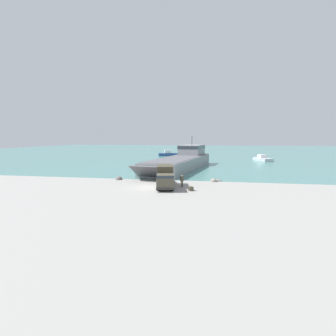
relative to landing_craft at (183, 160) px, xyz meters
The scene contains 12 objects.
ground_plane 24.70m from the landing_craft, 94.55° to the right, with size 240.00×240.00×0.00m, color gray.
water_surface 72.24m from the landing_craft, 91.55° to the left, with size 240.00×180.00×0.01m, color #477F7A.
landing_craft is the anchor object (origin of this frame).
military_truck 24.03m from the landing_craft, 89.21° to the right, with size 3.70×7.37×3.07m.
soldier_on_ramp 23.55m from the landing_craft, 83.42° to the right, with size 0.49×0.47×1.73m.
moored_boat_a 38.30m from the landing_craft, 104.56° to the left, with size 8.45×4.90×2.20m.
moored_boat_b 30.81m from the landing_craft, 45.46° to the left, with size 5.01×7.88×1.85m.
cargo_crate 26.09m from the landing_craft, 80.81° to the right, with size 0.55×0.66×0.55m, color #4C4738.
shoreline_rock_a 19.54m from the landing_craft, 65.08° to the right, with size 0.59×0.59×0.59m, color gray.
shoreline_rock_b 19.25m from the landing_craft, 65.94° to the right, with size 0.76×0.76×0.76m, color gray.
shoreline_rock_c 20.69m from the landing_craft, 114.53° to the right, with size 1.17×1.17×1.17m, color #66605B.
shoreline_rock_d 19.48m from the landing_craft, 68.42° to the right, with size 1.08×1.08×1.08m, color gray.
Camera 1 is at (9.08, -35.66, 7.18)m, focal length 28.00 mm.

